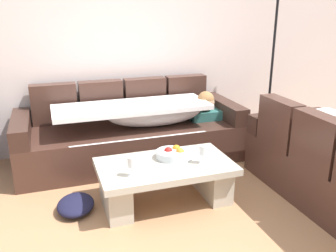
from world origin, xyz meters
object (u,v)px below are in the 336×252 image
at_px(wine_glass_near_left, 131,163).
at_px(crumpled_garment, 76,205).
at_px(wine_glass_near_right, 203,151).
at_px(fruit_bowl, 172,154).
at_px(open_magazine, 189,155).
at_px(floor_lamp, 271,56).
at_px(couch_along_wall, 135,132).
at_px(coffee_table, 165,178).

xyz_separation_m(wine_glass_near_left, crumpled_garment, (-0.46, 0.24, -0.44)).
height_order(wine_glass_near_left, wine_glass_near_right, same).
distance_m(fruit_bowl, open_magazine, 0.17).
xyz_separation_m(wine_glass_near_left, floor_lamp, (2.12, 1.27, 0.62)).
distance_m(wine_glass_near_left, floor_lamp, 2.55).
height_order(wine_glass_near_left, open_magazine, wine_glass_near_left).
bearing_deg(couch_along_wall, wine_glass_near_left, -104.80).
bearing_deg(floor_lamp, coffee_table, -147.69).
xyz_separation_m(coffee_table, floor_lamp, (1.78, 1.12, 0.88)).
distance_m(coffee_table, crumpled_garment, 0.82).
relative_size(coffee_table, crumpled_garment, 3.00).
distance_m(couch_along_wall, fruit_bowl, 0.96).
height_order(couch_along_wall, wine_glass_near_left, couch_along_wall).
height_order(couch_along_wall, open_magazine, couch_along_wall).
height_order(fruit_bowl, open_magazine, fruit_bowl).
distance_m(coffee_table, floor_lamp, 2.28).
height_order(couch_along_wall, crumpled_garment, couch_along_wall).
distance_m(couch_along_wall, wine_glass_near_left, 1.25).
height_order(wine_glass_near_right, crumpled_garment, wine_glass_near_right).
bearing_deg(fruit_bowl, crumpled_garment, -179.38).
xyz_separation_m(couch_along_wall, crumpled_garment, (-0.77, -0.95, -0.27)).
xyz_separation_m(wine_glass_near_left, wine_glass_near_right, (0.66, 0.05, 0.00)).
xyz_separation_m(fruit_bowl, crumpled_garment, (-0.90, -0.01, -0.36)).
bearing_deg(open_magazine, coffee_table, 179.75).
height_order(open_magazine, floor_lamp, floor_lamp).
height_order(coffee_table, floor_lamp, floor_lamp).
bearing_deg(crumpled_garment, fruit_bowl, 0.62).
xyz_separation_m(wine_glass_near_right, open_magazine, (-0.05, 0.19, -0.11)).
relative_size(wine_glass_near_right, open_magazine, 0.59).
height_order(coffee_table, fruit_bowl, fruit_bowl).
relative_size(fruit_bowl, open_magazine, 1.00).
relative_size(coffee_table, wine_glass_near_left, 7.23).
height_order(fruit_bowl, wine_glass_near_right, wine_glass_near_right).
relative_size(couch_along_wall, floor_lamp, 1.28).
bearing_deg(wine_glass_near_left, open_magazine, 21.88).
distance_m(couch_along_wall, wine_glass_near_right, 1.20).
bearing_deg(couch_along_wall, coffee_table, -88.70).
relative_size(couch_along_wall, crumpled_garment, 6.26).
xyz_separation_m(fruit_bowl, wine_glass_near_right, (0.22, -0.20, 0.08)).
xyz_separation_m(coffee_table, wine_glass_near_left, (-0.34, -0.15, 0.26)).
bearing_deg(crumpled_garment, coffee_table, -6.60).
distance_m(coffee_table, wine_glass_near_right, 0.42).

